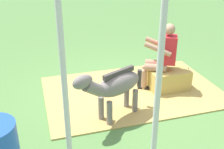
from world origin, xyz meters
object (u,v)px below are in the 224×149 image
at_px(person_seated, 161,55).
at_px(tent_pole_right, 65,98).
at_px(soda_bottle, 187,73).
at_px(pony_standing, 114,86).
at_px(tent_pole_mid, 157,105).
at_px(hay_bale, 168,79).

height_order(person_seated, tent_pole_right, tent_pole_right).
relative_size(person_seated, soda_bottle, 5.15).
height_order(person_seated, soda_bottle, person_seated).
xyz_separation_m(person_seated, tent_pole_right, (2.01, 1.95, 0.48)).
xyz_separation_m(pony_standing, tent_pole_mid, (0.07, 1.60, 0.60)).
bearing_deg(person_seated, hay_bale, 162.00).
distance_m(person_seated, tent_pole_right, 2.84).
relative_size(pony_standing, tent_pole_right, 0.53).
distance_m(soda_bottle, tent_pole_right, 3.70).
xyz_separation_m(soda_bottle, tent_pole_mid, (1.97, 2.60, 1.06)).
relative_size(soda_bottle, tent_pole_right, 0.11).
distance_m(person_seated, pony_standing, 1.36).
distance_m(tent_pole_right, tent_pole_mid, 0.90).
height_order(pony_standing, tent_pole_mid, tent_pole_mid).
relative_size(person_seated, tent_pole_mid, 0.55).
bearing_deg(tent_pole_right, soda_bottle, -141.44).
xyz_separation_m(hay_bale, person_seated, (0.15, -0.05, 0.49)).
relative_size(hay_bale, person_seated, 0.58).
height_order(person_seated, pony_standing, person_seated).
xyz_separation_m(hay_bale, soda_bottle, (-0.62, -0.31, -0.08)).
bearing_deg(pony_standing, soda_bottle, -152.19).
xyz_separation_m(hay_bale, tent_pole_mid, (1.35, 2.29, 0.98)).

